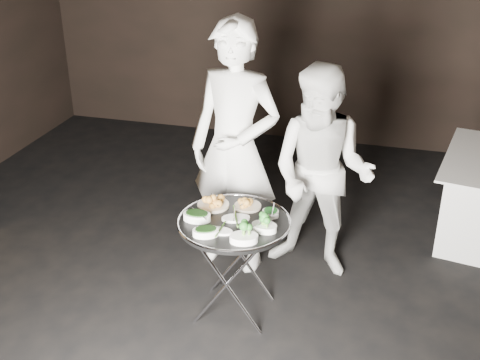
% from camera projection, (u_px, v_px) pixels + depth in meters
% --- Properties ---
extents(floor, '(6.00, 7.00, 0.05)m').
position_uv_depth(floor, '(211.00, 325.00, 4.11)').
color(floor, black).
rests_on(floor, ground).
extents(wall_back, '(6.00, 0.05, 3.00)m').
position_uv_depth(wall_back, '(307.00, 8.00, 6.50)').
color(wall_back, black).
rests_on(wall_back, floor).
extents(tray_stand, '(0.48, 0.41, 0.71)m').
position_uv_depth(tray_stand, '(234.00, 263.00, 4.05)').
color(tray_stand, silver).
rests_on(tray_stand, floor).
extents(serving_tray, '(0.75, 0.75, 0.04)m').
position_uv_depth(serving_tray, '(234.00, 222.00, 3.91)').
color(serving_tray, black).
rests_on(serving_tray, tray_stand).
extents(potato_plate_a, '(0.22, 0.22, 0.08)m').
position_uv_depth(potato_plate_a, '(213.00, 202.00, 4.07)').
color(potato_plate_a, beige).
rests_on(potato_plate_a, serving_tray).
extents(potato_plate_b, '(0.19, 0.19, 0.07)m').
position_uv_depth(potato_plate_b, '(248.00, 203.00, 4.06)').
color(potato_plate_b, beige).
rests_on(potato_plate_b, serving_tray).
extents(greens_bowl, '(0.11, 0.11, 0.06)m').
position_uv_depth(greens_bowl, '(271.00, 212.00, 3.94)').
color(greens_bowl, white).
rests_on(greens_bowl, serving_tray).
extents(asparagus_plate_a, '(0.21, 0.16, 0.04)m').
position_uv_depth(asparagus_plate_a, '(236.00, 217.00, 3.91)').
color(asparagus_plate_a, white).
rests_on(asparagus_plate_a, serving_tray).
extents(asparagus_plate_b, '(0.16, 0.09, 0.03)m').
position_uv_depth(asparagus_plate_b, '(220.00, 230.00, 3.77)').
color(asparagus_plate_b, white).
rests_on(asparagus_plate_b, serving_tray).
extents(spinach_bowl_a, '(0.19, 0.12, 0.08)m').
position_uv_depth(spinach_bowl_a, '(197.00, 215.00, 3.90)').
color(spinach_bowl_a, white).
rests_on(spinach_bowl_a, serving_tray).
extents(spinach_bowl_b, '(0.19, 0.16, 0.07)m').
position_uv_depth(spinach_bowl_b, '(206.00, 231.00, 3.73)').
color(spinach_bowl_b, white).
rests_on(spinach_bowl_b, serving_tray).
extents(broccoli_bowl_a, '(0.18, 0.14, 0.07)m').
position_uv_depth(broccoli_bowl_a, '(264.00, 226.00, 3.78)').
color(broccoli_bowl_a, white).
rests_on(broccoli_bowl_a, serving_tray).
extents(broccoli_bowl_b, '(0.21, 0.18, 0.07)m').
position_uv_depth(broccoli_bowl_b, '(244.00, 237.00, 3.66)').
color(broccoli_bowl_b, white).
rests_on(broccoli_bowl_b, serving_tray).
extents(serving_utensils, '(0.58, 0.41, 0.01)m').
position_uv_depth(serving_utensils, '(239.00, 210.00, 3.94)').
color(serving_utensils, silver).
rests_on(serving_utensils, serving_tray).
extents(waiter_left, '(0.77, 0.58, 1.91)m').
position_uv_depth(waiter_left, '(235.00, 149.00, 4.39)').
color(waiter_left, silver).
rests_on(waiter_left, floor).
extents(waiter_right, '(0.87, 0.73, 1.61)m').
position_uv_depth(waiter_right, '(322.00, 174.00, 4.35)').
color(waiter_right, silver).
rests_on(waiter_right, floor).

